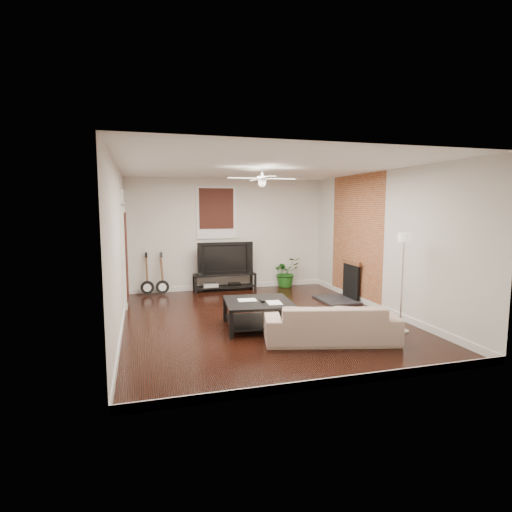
# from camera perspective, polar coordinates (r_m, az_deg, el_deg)

# --- Properties ---
(room) EXTENTS (5.01, 6.01, 2.81)m
(room) POSITION_cam_1_polar(r_m,az_deg,el_deg) (7.46, 0.84, 1.55)
(room) COLOR black
(room) RESTS_ON ground
(brick_accent) EXTENTS (0.02, 2.20, 2.80)m
(brick_accent) POSITION_cam_1_polar(r_m,az_deg,el_deg) (9.36, 13.79, 2.45)
(brick_accent) COLOR #A55935
(brick_accent) RESTS_ON floor
(fireplace) EXTENTS (0.80, 1.10, 0.92)m
(fireplace) POSITION_cam_1_polar(r_m,az_deg,el_deg) (9.34, 12.08, -3.33)
(fireplace) COLOR black
(fireplace) RESTS_ON floor
(window_back) EXTENTS (1.00, 0.06, 1.30)m
(window_back) POSITION_cam_1_polar(r_m,az_deg,el_deg) (10.25, -5.57, 6.06)
(window_back) COLOR black
(window_back) RESTS_ON wall_back
(door_left) EXTENTS (0.08, 1.00, 2.50)m
(door_left) POSITION_cam_1_polar(r_m,az_deg,el_deg) (9.06, -17.84, 1.22)
(door_left) COLOR white
(door_left) RESTS_ON wall_left
(tv_stand) EXTENTS (1.55, 0.41, 0.43)m
(tv_stand) POSITION_cam_1_polar(r_m,az_deg,el_deg) (10.27, -4.40, -3.65)
(tv_stand) COLOR black
(tv_stand) RESTS_ON floor
(tv) EXTENTS (1.39, 0.18, 0.80)m
(tv) POSITION_cam_1_polar(r_m,az_deg,el_deg) (10.19, -4.46, -0.23)
(tv) COLOR black
(tv) RESTS_ON tv_stand
(coffee_table) EXTENTS (1.24, 1.24, 0.47)m
(coffee_table) POSITION_cam_1_polar(r_m,az_deg,el_deg) (7.16, 0.31, -8.14)
(coffee_table) COLOR black
(coffee_table) RESTS_ON floor
(sofa) EXTENTS (2.19, 1.27, 0.60)m
(sofa) POSITION_cam_1_polar(r_m,az_deg,el_deg) (6.56, 10.35, -9.11)
(sofa) COLOR #BBAA8C
(sofa) RESTS_ON floor
(floor_lamp) EXTENTS (0.33, 0.33, 1.68)m
(floor_lamp) POSITION_cam_1_polar(r_m,az_deg,el_deg) (7.21, 19.79, -3.56)
(floor_lamp) COLOR silver
(floor_lamp) RESTS_ON floor
(potted_plant) EXTENTS (0.83, 0.76, 0.79)m
(potted_plant) POSITION_cam_1_polar(r_m,az_deg,el_deg) (10.72, 4.21, -2.24)
(potted_plant) COLOR #21611B
(potted_plant) RESTS_ON floor
(guitar_left) EXTENTS (0.33, 0.24, 1.03)m
(guitar_left) POSITION_cam_1_polar(r_m,az_deg,el_deg) (9.99, -15.03, -2.44)
(guitar_left) COLOR black
(guitar_left) RESTS_ON floor
(guitar_right) EXTENTS (0.35, 0.27, 1.03)m
(guitar_right) POSITION_cam_1_polar(r_m,az_deg,el_deg) (9.97, -13.01, -2.40)
(guitar_right) COLOR black
(guitar_right) RESTS_ON floor
(ceiling_fan) EXTENTS (1.24, 1.24, 0.32)m
(ceiling_fan) POSITION_cam_1_polar(r_m,az_deg,el_deg) (7.45, 0.85, 10.78)
(ceiling_fan) COLOR white
(ceiling_fan) RESTS_ON ceiling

